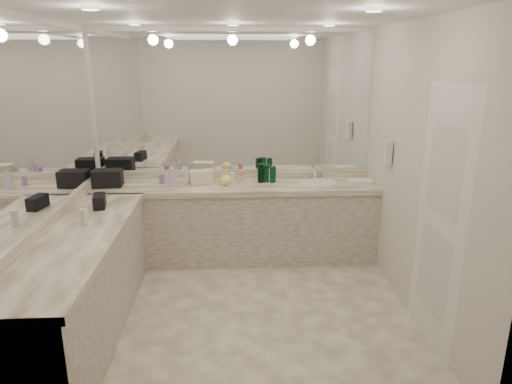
{
  "coord_description": "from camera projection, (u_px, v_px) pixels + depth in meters",
  "views": [
    {
      "loc": [
        -0.04,
        -3.78,
        2.27
      ],
      "look_at": [
        0.19,
        0.4,
        1.04
      ],
      "focal_mm": 32.0,
      "sensor_mm": 36.0,
      "label": 1
    }
  ],
  "objects": [
    {
      "name": "floor",
      "position": [
        238.0,
        311.0,
        4.26
      ],
      "size": [
        3.2,
        3.2,
        0.0
      ],
      "primitive_type": "plane",
      "color": "beige",
      "rests_on": "ground"
    },
    {
      "name": "ceiling",
      "position": [
        234.0,
        14.0,
        3.53
      ],
      "size": [
        3.2,
        3.2,
        0.0
      ],
      "primitive_type": "plane",
      "color": "white",
      "rests_on": "floor"
    },
    {
      "name": "wall_back",
      "position": [
        234.0,
        144.0,
        5.33
      ],
      "size": [
        3.2,
        0.02,
        2.6
      ],
      "primitive_type": "cube",
      "color": "beige",
      "rests_on": "floor"
    },
    {
      "name": "wall_left",
      "position": [
        45.0,
        179.0,
        3.81
      ],
      "size": [
        0.02,
        3.0,
        2.6
      ],
      "primitive_type": "cube",
      "color": "beige",
      "rests_on": "floor"
    },
    {
      "name": "wall_right",
      "position": [
        419.0,
        174.0,
        3.98
      ],
      "size": [
        0.02,
        3.0,
        2.6
      ],
      "primitive_type": "cube",
      "color": "beige",
      "rests_on": "floor"
    },
    {
      "name": "vanity_back_base",
      "position": [
        235.0,
        224.0,
        5.29
      ],
      "size": [
        3.2,
        0.6,
        0.84
      ],
      "primitive_type": "cube",
      "color": "beige",
      "rests_on": "floor"
    },
    {
      "name": "vanity_back_top",
      "position": [
        235.0,
        187.0,
        5.16
      ],
      "size": [
        3.2,
        0.64,
        0.06
      ],
      "primitive_type": "cube",
      "color": "#EDE4C8",
      "rests_on": "vanity_back_base"
    },
    {
      "name": "vanity_left_base",
      "position": [
        81.0,
        290.0,
        3.79
      ],
      "size": [
        0.6,
        2.4,
        0.84
      ],
      "primitive_type": "cube",
      "color": "beige",
      "rests_on": "floor"
    },
    {
      "name": "vanity_left_top",
      "position": [
        77.0,
        240.0,
        3.66
      ],
      "size": [
        0.64,
        2.42,
        0.06
      ],
      "primitive_type": "cube",
      "color": "#EDE4C8",
      "rests_on": "vanity_left_base"
    },
    {
      "name": "backsplash_back",
      "position": [
        235.0,
        174.0,
        5.41
      ],
      "size": [
        3.2,
        0.04,
        0.1
      ],
      "primitive_type": "cube",
      "color": "#EDE4C8",
      "rests_on": "vanity_back_top"
    },
    {
      "name": "backsplash_left",
      "position": [
        52.0,
        218.0,
        3.91
      ],
      "size": [
        0.04,
        3.0,
        0.1
      ],
      "primitive_type": "cube",
      "color": "#EDE4C8",
      "rests_on": "vanity_left_top"
    },
    {
      "name": "mirror_back",
      "position": [
        234.0,
        103.0,
        5.19
      ],
      "size": [
        3.12,
        0.01,
        1.55
      ],
      "primitive_type": "cube",
      "color": "white",
      "rests_on": "wall_back"
    },
    {
      "name": "mirror_left",
      "position": [
        38.0,
        122.0,
        3.68
      ],
      "size": [
        0.01,
        2.92,
        1.55
      ],
      "primitive_type": "cube",
      "color": "white",
      "rests_on": "wall_left"
    },
    {
      "name": "sink",
      "position": [
        318.0,
        183.0,
        5.21
      ],
      "size": [
        0.44,
        0.44,
        0.03
      ],
      "primitive_type": "cylinder",
      "color": "white",
      "rests_on": "vanity_back_top"
    },
    {
      "name": "faucet",
      "position": [
        315.0,
        173.0,
        5.39
      ],
      "size": [
        0.24,
        0.16,
        0.14
      ],
      "primitive_type": "cube",
      "color": "silver",
      "rests_on": "vanity_back_top"
    },
    {
      "name": "wall_phone",
      "position": [
        388.0,
        152.0,
        4.63
      ],
      "size": [
        0.06,
        0.1,
        0.24
      ],
      "primitive_type": "cube",
      "color": "white",
      "rests_on": "wall_right"
    },
    {
      "name": "door",
      "position": [
        440.0,
        220.0,
        3.57
      ],
      "size": [
        0.02,
        0.82,
        2.1
      ],
      "primitive_type": "cube",
      "color": "white",
      "rests_on": "wall_right"
    },
    {
      "name": "black_toiletry_bag",
      "position": [
        108.0,
        179.0,
        5.03
      ],
      "size": [
        0.32,
        0.21,
        0.18
      ],
      "primitive_type": "cube",
      "rotation": [
        0.0,
        0.0,
        0.04
      ],
      "color": "black",
      "rests_on": "vanity_back_top"
    },
    {
      "name": "black_bag_spill",
      "position": [
        99.0,
        201.0,
        4.34
      ],
      "size": [
        0.14,
        0.24,
        0.12
      ],
      "primitive_type": "cube",
      "rotation": [
        0.0,
        0.0,
        0.18
      ],
      "color": "black",
      "rests_on": "vanity_left_top"
    },
    {
      "name": "cream_cosmetic_case",
      "position": [
        201.0,
        177.0,
        5.18
      ],
      "size": [
        0.27,
        0.19,
        0.15
      ],
      "primitive_type": "cube",
      "rotation": [
        0.0,
        0.0,
        0.16
      ],
      "color": "#ECE1C5",
      "rests_on": "vanity_back_top"
    },
    {
      "name": "hand_towel",
      "position": [
        361.0,
        182.0,
        5.17
      ],
      "size": [
        0.27,
        0.18,
        0.04
      ],
      "primitive_type": "cube",
      "rotation": [
        0.0,
        0.0,
        -0.02
      ],
      "color": "white",
      "rests_on": "vanity_back_top"
    },
    {
      "name": "lotion_left",
      "position": [
        84.0,
        217.0,
        3.88
      ],
      "size": [
        0.06,
        0.06,
        0.15
      ],
      "primitive_type": "cylinder",
      "color": "white",
      "rests_on": "vanity_left_top"
    },
    {
      "name": "soap_bottle_a",
      "position": [
        187.0,
        176.0,
        5.15
      ],
      "size": [
        0.07,
        0.07,
        0.18
      ],
      "primitive_type": "imported",
      "rotation": [
        0.0,
        0.0,
        -0.05
      ],
      "color": "silver",
      "rests_on": "vanity_back_top"
    },
    {
      "name": "soap_bottle_b",
      "position": [
        172.0,
        177.0,
        5.06
      ],
      "size": [
        0.11,
        0.11,
        0.2
      ],
      "primitive_type": "imported",
      "rotation": [
        0.0,
        0.0,
        -0.32
      ],
      "color": "silver",
      "rests_on": "vanity_back_top"
    },
    {
      "name": "soap_bottle_c",
      "position": [
        226.0,
        178.0,
        5.1
      ],
      "size": [
        0.17,
        0.17,
        0.17
      ],
      "primitive_type": "imported",
      "rotation": [
        0.0,
        0.0,
        0.35
      ],
      "color": "#FFEB8C",
      "rests_on": "vanity_back_top"
    },
    {
      "name": "green_bottle_0",
      "position": [
        261.0,
        175.0,
        5.21
      ],
      "size": [
        0.07,
        0.07,
        0.18
      ],
      "primitive_type": "cylinder",
      "color": "#0C4D2C",
      "rests_on": "vanity_back_top"
    },
    {
      "name": "green_bottle_1",
      "position": [
        261.0,
        172.0,
        5.27
      ],
      "size": [
        0.06,
        0.06,
        0.2
      ],
      "primitive_type": "cylinder",
      "color": "#0C4D2C",
      "rests_on": "vanity_back_top"
    },
    {
      "name": "green_bottle_2",
      "position": [
        273.0,
        174.0,
        5.21
      ],
      "size": [
        0.07,
        0.07,
        0.18
      ],
      "primitive_type": "cylinder",
      "color": "#0C4D2C",
      "rests_on": "vanity_back_top"
    },
    {
      "name": "green_bottle_3",
      "position": [
        266.0,
        173.0,
        5.23
      ],
      "size": [
        0.07,
        0.07,
        0.2
      ],
      "primitive_type": "cylinder",
      "color": "#0C4D2C",
      "rests_on": "vanity_back_top"
    },
    {
      "name": "amenity_bottle_0",
      "position": [
        241.0,
        176.0,
        5.25
      ],
      "size": [
        0.06,
        0.06,
        0.14
      ],
      "primitive_type": "cylinder",
      "color": "#E57F66",
      "rests_on": "vanity_back_top"
    },
    {
      "name": "amenity_bottle_1",
      "position": [
        241.0,
        179.0,
        5.24
      ],
      "size": [
        0.06,
        0.06,
        0.07
      ],
      "primitive_type": "cylinder",
      "color": "#E0B28C",
      "rests_on": "vanity_back_top"
    },
    {
      "name": "amenity_bottle_2",
      "position": [
        212.0,
        179.0,
        5.25
      ],
      "size": [
        0.04,
        0.04,
        0.07
      ],
      "primitive_type": "cylinder",
      "color": "#F2D84C",
      "rests_on": "vanity_back_top"
    },
    {
      "name": "amenity_bottle_3",
      "position": [
        162.0,
        179.0,
        5.17
      ],
      "size": [
        0.06,
        0.06,
        0.11
      ],
      "primitive_type": "cylinder",
      "color": "#9966B2",
      "rests_on": "vanity_back_top"
    },
    {
      "name": "amenity_bottle_4",
      "position": [
        233.0,
        177.0,
        5.26
      ],
      "size": [
        0.06,
        0.06,
        0.11
      ],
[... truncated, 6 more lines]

